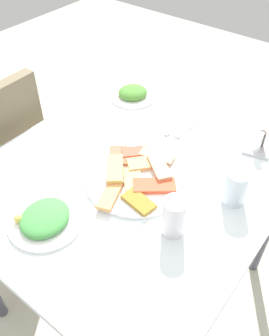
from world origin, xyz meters
The scene contains 11 objects.
ground_plane centered at (0.00, 0.00, 0.00)m, with size 6.00×6.00×0.00m, color #BCB9A4.
dining_table centered at (0.00, 0.00, 0.69)m, with size 1.04×0.92×0.77m.
pide_platter centered at (-0.02, -0.03, 0.79)m, with size 0.35×0.33×0.04m.
salad_plate_greens centered at (-0.33, 0.07, 0.79)m, with size 0.22×0.22×0.04m.
salad_plate_rice centered at (0.36, 0.29, 0.79)m, with size 0.19×0.19×0.05m.
soda_can centered at (-0.12, -0.24, 0.83)m, with size 0.07×0.07×0.12m, color silver.
drinking_glass centered at (0.09, -0.32, 0.83)m, with size 0.07×0.07×0.11m, color silver.
paper_napkin centered at (0.32, 0.00, 0.78)m, with size 0.15×0.15×0.00m, color white.
fork centered at (0.32, -0.02, 0.78)m, with size 0.16×0.02×0.01m, color silver.
spoon centered at (0.32, 0.02, 0.78)m, with size 0.19×0.01×0.01m, color silver.
condiment_caddy centered at (0.36, -0.28, 0.80)m, with size 0.11×0.11×0.08m.
Camera 1 is at (-0.69, -0.54, 1.61)m, focal length 38.93 mm.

